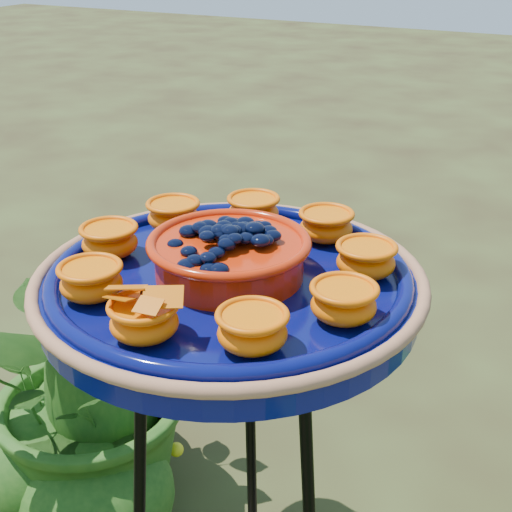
{
  "coord_description": "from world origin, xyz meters",
  "views": [
    {
      "loc": [
        0.42,
        -0.67,
        1.44
      ],
      "look_at": [
        0.03,
        0.08,
        1.04
      ],
      "focal_mm": 50.0,
      "sensor_mm": 36.0,
      "label": 1
    }
  ],
  "objects": [
    {
      "name": "shrub_back_left",
      "position": [
        -0.62,
        0.49,
        0.41
      ],
      "size": [
        0.97,
        0.97,
        0.82
      ],
      "primitive_type": "imported",
      "rotation": [
        0.0,
        0.0,
        0.75
      ],
      "color": "#1C4913",
      "rests_on": "ground"
    },
    {
      "name": "feeder_dish",
      "position": [
        0.01,
        0.05,
        1.02
      ],
      "size": [
        0.62,
        0.62,
        0.12
      ],
      "rotation": [
        0.0,
        0.0,
        0.3
      ],
      "color": "#060C50",
      "rests_on": "tripod_stand"
    }
  ]
}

